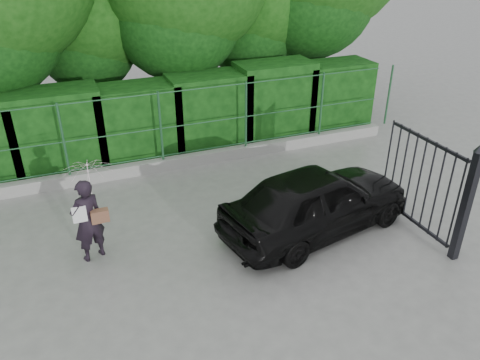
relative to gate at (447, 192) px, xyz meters
name	(u,v)px	position (x,y,z in m)	size (l,w,h in m)	color
ground	(202,278)	(-4.60, 0.72, -1.19)	(80.00, 80.00, 0.00)	gray
kerb	(149,167)	(-4.60, 5.22, -1.04)	(14.00, 0.25, 0.30)	#9E9E99
fence	(154,128)	(-4.38, 5.22, 0.01)	(14.13, 0.06, 1.80)	#20502D
hedge	(140,121)	(-4.54, 6.22, -0.14)	(14.20, 1.20, 2.25)	black
gate	(447,192)	(0.00, 0.00, 0.00)	(0.22, 2.33, 2.36)	black
woman	(89,198)	(-6.24, 2.11, 0.07)	(0.93, 0.88, 1.94)	black
car	(317,200)	(-1.96, 1.34, -0.49)	(1.66, 4.12, 1.40)	black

